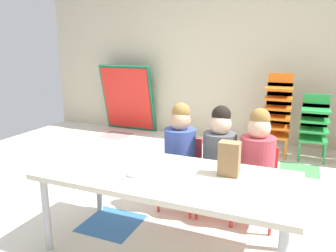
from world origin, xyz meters
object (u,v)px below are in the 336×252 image
at_px(seated_child_far_right, 257,156).
at_px(paper_plate_center_table, 93,166).
at_px(seated_child_near_camera, 180,147).
at_px(seated_child_middle_seat, 220,152).
at_px(craft_table, 166,180).
at_px(paper_bag_brown, 229,159).
at_px(kid_chair_orange_stack, 278,111).
at_px(paper_plate_near_edge, 135,176).
at_px(donut_powdered_on_plate, 134,173).
at_px(kid_chair_green_stack, 314,123).
at_px(folded_activity_table, 128,98).

relative_size(seated_child_far_right, paper_plate_center_table, 5.10).
distance_m(seated_child_near_camera, seated_child_middle_seat, 0.33).
xyz_separation_m(craft_table, paper_bag_brown, (0.38, 0.13, 0.16)).
relative_size(seated_child_middle_seat, paper_bag_brown, 4.17).
bearing_deg(paper_plate_center_table, kid_chair_orange_stack, 68.00).
bearing_deg(paper_plate_near_edge, seated_child_middle_seat, 62.51).
relative_size(seated_child_middle_seat, seated_child_far_right, 1.00).
xyz_separation_m(craft_table, paper_plate_near_edge, (-0.17, -0.12, 0.05)).
relative_size(paper_bag_brown, donut_powdered_on_plate, 2.13).
relative_size(kid_chair_green_stack, donut_powdered_on_plate, 7.75).
bearing_deg(paper_plate_near_edge, craft_table, 36.87).
bearing_deg(kid_chair_orange_stack, paper_plate_center_table, -112.00).
xyz_separation_m(seated_child_far_right, kid_chair_orange_stack, (0.01, 1.82, 0.02)).
xyz_separation_m(paper_plate_center_table, donut_powdered_on_plate, (0.34, -0.04, 0.02)).
relative_size(seated_child_middle_seat, kid_chair_orange_stack, 0.88).
bearing_deg(kid_chair_green_stack, seated_child_near_camera, -120.24).
distance_m(craft_table, seated_child_middle_seat, 0.63).
xyz_separation_m(folded_activity_table, paper_plate_near_edge, (1.69, -2.89, 0.03)).
distance_m(kid_chair_orange_stack, folded_activity_table, 2.39).
bearing_deg(seated_child_far_right, kid_chair_orange_stack, 89.80).
xyz_separation_m(paper_bag_brown, paper_plate_near_edge, (-0.54, -0.25, -0.11)).
bearing_deg(folded_activity_table, paper_bag_brown, -49.71).
bearing_deg(folded_activity_table, seated_child_near_camera, -51.40).
relative_size(craft_table, folded_activity_table, 1.52).
distance_m(seated_child_middle_seat, paper_plate_near_edge, 0.81).
height_order(kid_chair_orange_stack, paper_plate_center_table, kid_chair_orange_stack).
bearing_deg(kid_chair_green_stack, kid_chair_orange_stack, 179.94).
distance_m(kid_chair_green_stack, folded_activity_table, 2.82).
bearing_deg(seated_child_near_camera, folded_activity_table, 128.60).
bearing_deg(seated_child_far_right, paper_plate_center_table, -145.95).
distance_m(kid_chair_orange_stack, paper_plate_center_table, 2.70).
xyz_separation_m(paper_bag_brown, donut_powdered_on_plate, (-0.54, -0.25, -0.09)).
distance_m(seated_child_middle_seat, seated_child_far_right, 0.29).
relative_size(paper_bag_brown, paper_plate_center_table, 1.22).
bearing_deg(paper_bag_brown, kid_chair_green_stack, 76.24).
height_order(folded_activity_table, paper_bag_brown, folded_activity_table).
distance_m(kid_chair_green_stack, paper_plate_center_table, 2.89).
xyz_separation_m(seated_child_far_right, paper_bag_brown, (-0.12, -0.47, 0.12)).
bearing_deg(donut_powdered_on_plate, kid_chair_green_stack, 66.50).
relative_size(kid_chair_orange_stack, paper_plate_near_edge, 5.78).
xyz_separation_m(paper_bag_brown, paper_plate_center_table, (-0.89, -0.21, -0.11)).
height_order(craft_table, donut_powdered_on_plate, donut_powdered_on_plate).
bearing_deg(donut_powdered_on_plate, paper_plate_center_table, 173.75).
relative_size(paper_plate_near_edge, donut_powdered_on_plate, 1.74).
bearing_deg(paper_bag_brown, paper_plate_center_table, -166.47).
bearing_deg(folded_activity_table, kid_chair_green_stack, -7.08).
xyz_separation_m(kid_chair_orange_stack, kid_chair_green_stack, (0.44, -0.00, -0.12)).
relative_size(craft_table, seated_child_middle_seat, 1.81).
distance_m(paper_plate_near_edge, paper_plate_center_table, 0.34).
xyz_separation_m(craft_table, paper_plate_center_table, (-0.51, -0.09, 0.05)).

